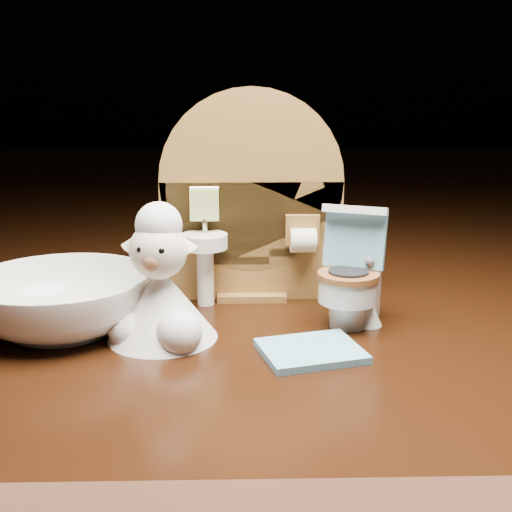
# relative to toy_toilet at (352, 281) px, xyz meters

# --- Properties ---
(backdrop_panel) EXTENTS (0.13, 0.05, 0.15)m
(backdrop_panel) POSITION_rel_toy_toilet_xyz_m (-0.06, 0.06, 0.04)
(backdrop_panel) COLOR brown
(backdrop_panel) RESTS_ON ground
(toy_toilet) EXTENTS (0.05, 0.05, 0.08)m
(toy_toilet) POSITION_rel_toy_toilet_xyz_m (0.00, 0.00, 0.00)
(toy_toilet) COLOR white
(toy_toilet) RESTS_ON ground
(bath_mat) EXTENTS (0.07, 0.06, 0.00)m
(bath_mat) POSITION_rel_toy_toilet_xyz_m (-0.03, -0.05, -0.03)
(bath_mat) COLOR #6BACC8
(bath_mat) RESTS_ON ground
(toilet_brush) EXTENTS (0.02, 0.02, 0.05)m
(toilet_brush) POSITION_rel_toy_toilet_xyz_m (0.01, -0.00, -0.02)
(toilet_brush) COLOR white
(toilet_brush) RESTS_ON ground
(plush_lamb) EXTENTS (0.07, 0.07, 0.09)m
(plush_lamb) POSITION_rel_toy_toilet_xyz_m (-0.12, -0.03, 0.00)
(plush_lamb) COLOR white
(plush_lamb) RESTS_ON ground
(ceramic_bowl) EXTENTS (0.14, 0.14, 0.04)m
(ceramic_bowl) POSITION_rel_toy_toilet_xyz_m (-0.19, -0.01, -0.01)
(ceramic_bowl) COLOR white
(ceramic_bowl) RESTS_ON ground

